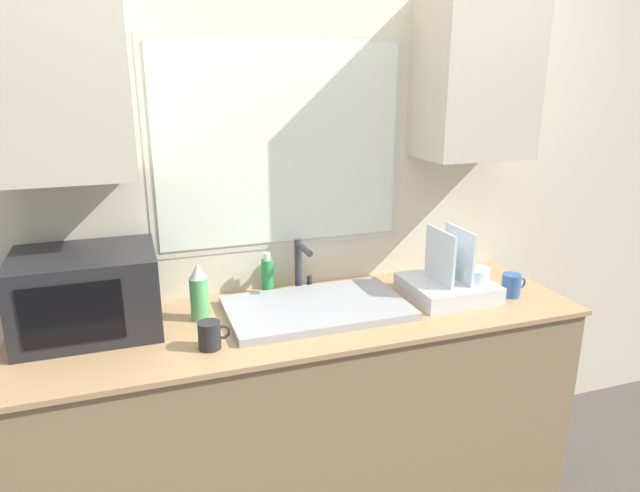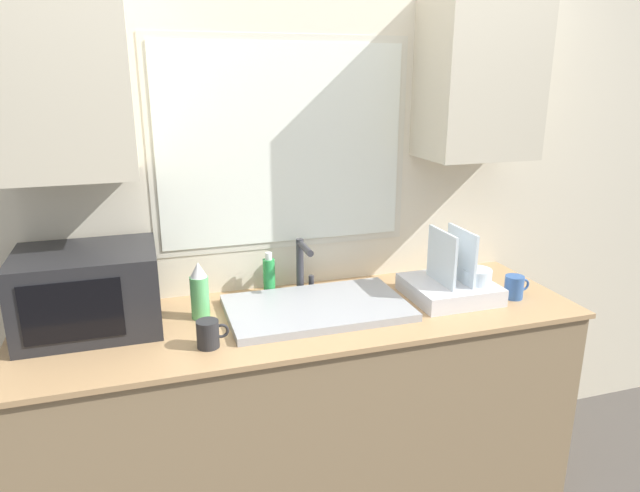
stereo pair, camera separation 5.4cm
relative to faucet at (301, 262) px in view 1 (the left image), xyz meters
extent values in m
cube|color=#8C7251|center=(-0.05, -0.23, -0.60)|extent=(2.12, 0.65, 0.88)
cube|color=tan|center=(-0.05, -0.23, -0.15)|extent=(2.15, 0.68, 0.02)
cube|color=beige|center=(-0.05, 0.13, 0.27)|extent=(6.00, 0.06, 2.60)
cube|color=beige|center=(-0.05, 0.10, 0.47)|extent=(1.08, 0.01, 0.87)
cube|color=white|center=(-0.05, 0.10, 0.47)|extent=(1.02, 0.01, 0.81)
cube|color=beige|center=(-0.84, -0.06, 0.74)|extent=(0.45, 0.32, 0.64)
cube|color=beige|center=(0.74, -0.06, 0.74)|extent=(0.45, 0.32, 0.64)
cube|color=#9EA0A5|center=(0.00, -0.22, -0.12)|extent=(0.70, 0.43, 0.03)
cylinder|color=#333338|center=(0.00, 0.02, -0.02)|extent=(0.03, 0.03, 0.23)
cylinder|color=#333338|center=(0.00, -0.06, 0.08)|extent=(0.03, 0.16, 0.03)
cylinder|color=#333338|center=(0.05, 0.02, -0.11)|extent=(0.02, 0.02, 0.06)
cube|color=#232326|center=(-0.83, -0.12, 0.01)|extent=(0.48, 0.37, 0.30)
cube|color=black|center=(-0.87, -0.31, 0.01)|extent=(0.31, 0.01, 0.21)
cube|color=silver|center=(0.56, -0.24, -0.10)|extent=(0.34, 0.33, 0.07)
cube|color=silver|center=(0.52, -0.24, 0.04)|extent=(0.01, 0.22, 0.22)
cube|color=silver|center=(0.61, -0.24, 0.04)|extent=(0.01, 0.22, 0.22)
cylinder|color=silver|center=(0.66, -0.29, -0.04)|extent=(0.12, 0.12, 0.06)
cylinder|color=#59B266|center=(-0.44, -0.14, -0.05)|extent=(0.07, 0.07, 0.16)
cone|color=silver|center=(-0.44, -0.14, 0.06)|extent=(0.06, 0.06, 0.06)
cylinder|color=#268C3F|center=(-0.14, 0.02, -0.06)|extent=(0.05, 0.05, 0.15)
cylinder|color=white|center=(-0.14, 0.02, 0.03)|extent=(0.03, 0.03, 0.03)
cylinder|color=#262628|center=(-0.45, -0.40, -0.09)|extent=(0.08, 0.08, 0.10)
torus|color=#262628|center=(-0.40, -0.40, -0.08)|extent=(0.05, 0.01, 0.05)
cylinder|color=#335999|center=(0.81, -0.33, -0.09)|extent=(0.08, 0.08, 0.10)
torus|color=#335999|center=(0.86, -0.33, -0.08)|extent=(0.05, 0.01, 0.05)
camera|label=1|loc=(-0.66, -2.17, 0.76)|focal=32.00mm
camera|label=2|loc=(-0.61, -2.19, 0.76)|focal=32.00mm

